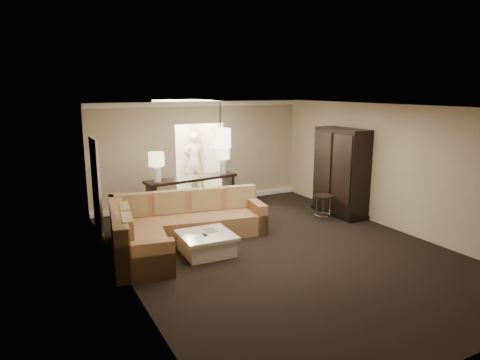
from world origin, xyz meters
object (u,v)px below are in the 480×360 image
coffee_table (206,243)px  person (194,158)px  console_table (192,192)px  sectional_sofa (174,226)px  drink_table (323,202)px  armoire (341,174)px

coffee_table → person: person is taller
console_table → person: size_ratio=1.22×
sectional_sofa → coffee_table: bearing=-54.8°
sectional_sofa → console_table: bearing=68.6°
sectional_sofa → console_table: (1.16, 1.94, 0.17)m
console_table → drink_table: console_table is taller
coffee_table → person: size_ratio=0.51×
drink_table → armoire: bearing=13.6°
person → sectional_sofa: bearing=68.4°
armoire → drink_table: bearing=-166.4°
sectional_sofa → armoire: 4.48m
sectional_sofa → person: (2.19, 4.34, 0.62)m
sectional_sofa → coffee_table: (0.37, -0.78, -0.18)m
sectional_sofa → drink_table: bearing=8.6°
coffee_table → drink_table: bearing=11.9°
coffee_table → person: (1.82, 5.12, 0.81)m
drink_table → coffee_table: bearing=-168.1°
drink_table → person: (-1.60, 4.40, 0.58)m
person → armoire: bearing=123.0°
coffee_table → console_table: size_ratio=0.42×
console_table → coffee_table: bearing=-112.6°
sectional_sofa → person: bearing=72.7°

